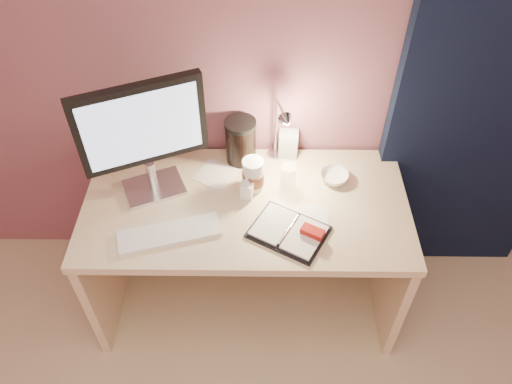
{
  "coord_description": "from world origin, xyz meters",
  "views": [
    {
      "loc": [
        0.06,
        -0.07,
        2.3
      ],
      "look_at": [
        0.04,
        1.33,
        0.85
      ],
      "focal_mm": 35.0,
      "sensor_mm": 36.0,
      "label": 1
    }
  ],
  "objects_px": {
    "keyboard": "(169,233)",
    "coffee_cup": "(253,175)",
    "clear_cup": "(288,177)",
    "desk": "(247,224)",
    "desk_lamp": "(272,131)",
    "monitor": "(142,131)",
    "lotion_bottle": "(247,187)",
    "product_box": "(288,144)",
    "dark_jar": "(241,143)",
    "planner": "(291,231)",
    "bowl": "(334,177)"
  },
  "relations": [
    {
      "from": "coffee_cup",
      "to": "keyboard",
      "type": "bearing_deg",
      "value": -140.66
    },
    {
      "from": "clear_cup",
      "to": "lotion_bottle",
      "type": "bearing_deg",
      "value": -161.06
    },
    {
      "from": "planner",
      "to": "bowl",
      "type": "xyz_separation_m",
      "value": [
        0.21,
        0.31,
        0.01
      ]
    },
    {
      "from": "product_box",
      "to": "desk_lamp",
      "type": "height_order",
      "value": "desk_lamp"
    },
    {
      "from": "lotion_bottle",
      "to": "dark_jar",
      "type": "distance_m",
      "value": 0.25
    },
    {
      "from": "monitor",
      "to": "lotion_bottle",
      "type": "height_order",
      "value": "monitor"
    },
    {
      "from": "product_box",
      "to": "bowl",
      "type": "bearing_deg",
      "value": -36.1
    },
    {
      "from": "bowl",
      "to": "product_box",
      "type": "height_order",
      "value": "product_box"
    },
    {
      "from": "clear_cup",
      "to": "coffee_cup",
      "type": "bearing_deg",
      "value": -178.53
    },
    {
      "from": "planner",
      "to": "desk_lamp",
      "type": "height_order",
      "value": "desk_lamp"
    },
    {
      "from": "product_box",
      "to": "desk",
      "type": "bearing_deg",
      "value": -123.81
    },
    {
      "from": "desk",
      "to": "bowl",
      "type": "bearing_deg",
      "value": 10.12
    },
    {
      "from": "desk",
      "to": "monitor",
      "type": "height_order",
      "value": "monitor"
    },
    {
      "from": "lotion_bottle",
      "to": "desk_lamp",
      "type": "height_order",
      "value": "desk_lamp"
    },
    {
      "from": "dark_jar",
      "to": "keyboard",
      "type": "bearing_deg",
      "value": -120.97
    },
    {
      "from": "dark_jar",
      "to": "clear_cup",
      "type": "bearing_deg",
      "value": -40.69
    },
    {
      "from": "bowl",
      "to": "dark_jar",
      "type": "distance_m",
      "value": 0.45
    },
    {
      "from": "planner",
      "to": "lotion_bottle",
      "type": "xyz_separation_m",
      "value": [
        -0.18,
        0.2,
        0.05
      ]
    },
    {
      "from": "desk",
      "to": "lotion_bottle",
      "type": "distance_m",
      "value": 0.29
    },
    {
      "from": "desk",
      "to": "lotion_bottle",
      "type": "height_order",
      "value": "lotion_bottle"
    },
    {
      "from": "clear_cup",
      "to": "product_box",
      "type": "distance_m",
      "value": 0.22
    },
    {
      "from": "clear_cup",
      "to": "desk_lamp",
      "type": "bearing_deg",
      "value": 119.71
    },
    {
      "from": "product_box",
      "to": "lotion_bottle",
      "type": "bearing_deg",
      "value": -119.29
    },
    {
      "from": "planner",
      "to": "lotion_bottle",
      "type": "relative_size",
      "value": 3.17
    },
    {
      "from": "keyboard",
      "to": "coffee_cup",
      "type": "bearing_deg",
      "value": 23.47
    },
    {
      "from": "desk",
      "to": "desk_lamp",
      "type": "bearing_deg",
      "value": 55.24
    },
    {
      "from": "monitor",
      "to": "product_box",
      "type": "bearing_deg",
      "value": -1.78
    },
    {
      "from": "planner",
      "to": "desk",
      "type": "bearing_deg",
      "value": 156.97
    },
    {
      "from": "desk",
      "to": "coffee_cup",
      "type": "relative_size",
      "value": 9.04
    },
    {
      "from": "product_box",
      "to": "desk_lamp",
      "type": "bearing_deg",
      "value": -129.43
    },
    {
      "from": "keyboard",
      "to": "coffee_cup",
      "type": "relative_size",
      "value": 2.66
    },
    {
      "from": "coffee_cup",
      "to": "product_box",
      "type": "distance_m",
      "value": 0.27
    },
    {
      "from": "coffee_cup",
      "to": "clear_cup",
      "type": "xyz_separation_m",
      "value": [
        0.15,
        0.0,
        -0.01
      ]
    },
    {
      "from": "desk_lamp",
      "to": "product_box",
      "type": "bearing_deg",
      "value": 30.68
    },
    {
      "from": "planner",
      "to": "coffee_cup",
      "type": "xyz_separation_m",
      "value": [
        -0.16,
        0.26,
        0.06
      ]
    },
    {
      "from": "monitor",
      "to": "bowl",
      "type": "bearing_deg",
      "value": -18.76
    },
    {
      "from": "product_box",
      "to": "clear_cup",
      "type": "bearing_deg",
      "value": -87.43
    },
    {
      "from": "coffee_cup",
      "to": "bowl",
      "type": "relative_size",
      "value": 1.22
    },
    {
      "from": "desk_lamp",
      "to": "lotion_bottle",
      "type": "bearing_deg",
      "value": -133.72
    },
    {
      "from": "clear_cup",
      "to": "lotion_bottle",
      "type": "height_order",
      "value": "clear_cup"
    },
    {
      "from": "planner",
      "to": "desk_lamp",
      "type": "distance_m",
      "value": 0.45
    },
    {
      "from": "monitor",
      "to": "coffee_cup",
      "type": "distance_m",
      "value": 0.5
    },
    {
      "from": "desk",
      "to": "desk_lamp",
      "type": "height_order",
      "value": "desk_lamp"
    },
    {
      "from": "desk",
      "to": "product_box",
      "type": "relative_size",
      "value": 10.77
    },
    {
      "from": "desk",
      "to": "product_box",
      "type": "distance_m",
      "value": 0.42
    },
    {
      "from": "coffee_cup",
      "to": "desk",
      "type": "bearing_deg",
      "value": -144.61
    },
    {
      "from": "desk",
      "to": "desk_lamp",
      "type": "relative_size",
      "value": 4.22
    },
    {
      "from": "keyboard",
      "to": "monitor",
      "type": "bearing_deg",
      "value": 95.66
    },
    {
      "from": "planner",
      "to": "clear_cup",
      "type": "height_order",
      "value": "clear_cup"
    },
    {
      "from": "monitor",
      "to": "planner",
      "type": "xyz_separation_m",
      "value": [
        0.59,
        -0.24,
        -0.31
      ]
    }
  ]
}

